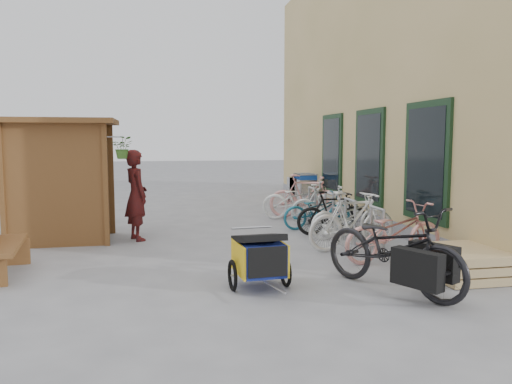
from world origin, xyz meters
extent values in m
plane|color=#99999C|center=(0.00, 0.00, 0.00)|extent=(80.00, 80.00, 0.00)
cube|color=#DCBC7F|center=(6.50, 4.50, 3.50)|extent=(6.00, 13.00, 7.00)
cube|color=#99999C|center=(3.58, 4.50, 0.15)|extent=(0.18, 13.00, 0.30)
cube|color=black|center=(3.47, 0.50, 1.60)|extent=(0.06, 1.50, 2.20)
cube|color=black|center=(3.44, 0.50, 1.60)|extent=(0.02, 1.25, 1.95)
cube|color=black|center=(3.47, 3.00, 1.60)|extent=(0.06, 1.50, 2.20)
cube|color=black|center=(3.44, 3.00, 1.60)|extent=(0.02, 1.25, 1.95)
cube|color=black|center=(3.47, 5.50, 1.60)|extent=(0.06, 1.50, 2.20)
cube|color=black|center=(3.44, 5.50, 1.60)|extent=(0.02, 1.25, 1.95)
cube|color=brown|center=(-4.10, 1.85, 1.15)|extent=(0.09, 0.09, 2.30)
cube|color=brown|center=(-2.30, 1.85, 1.15)|extent=(0.09, 0.09, 2.30)
cube|color=brown|center=(-4.10, 3.15, 1.15)|extent=(0.09, 0.09, 2.30)
cube|color=brown|center=(-2.30, 3.15, 1.15)|extent=(0.09, 0.09, 2.30)
cube|color=brown|center=(-4.07, 2.50, 1.15)|extent=(0.05, 1.30, 2.30)
cube|color=brown|center=(-3.20, 1.88, 1.15)|extent=(1.80, 0.05, 2.30)
cube|color=brown|center=(-3.20, 3.12, 1.15)|extent=(1.80, 0.05, 2.30)
cube|color=brown|center=(-3.20, 2.50, 2.35)|extent=(2.15, 1.65, 0.10)
cube|color=brown|center=(-3.40, 2.50, 0.90)|extent=(1.30, 1.15, 0.04)
cube|color=brown|center=(-3.40, 2.50, 1.50)|extent=(1.30, 1.15, 0.04)
cylinder|color=#A5A8AD|center=(-2.12, 1.85, 2.05)|extent=(0.36, 0.02, 0.02)
imported|color=#3E6D26|center=(-1.97, 1.85, 1.85)|extent=(0.38, 0.33, 0.42)
cylinder|color=#A5A8AD|center=(2.30, -0.25, 0.42)|extent=(0.05, 0.05, 0.84)
cylinder|color=#A5A8AD|center=(2.30, 0.25, 0.42)|extent=(0.05, 0.05, 0.84)
cylinder|color=#A5A8AD|center=(2.30, 0.00, 0.84)|extent=(0.05, 0.50, 0.05)
cylinder|color=#A5A8AD|center=(2.30, 0.95, 0.42)|extent=(0.05, 0.05, 0.84)
cylinder|color=#A5A8AD|center=(2.30, 1.45, 0.42)|extent=(0.05, 0.05, 0.84)
cylinder|color=#A5A8AD|center=(2.30, 1.20, 0.84)|extent=(0.05, 0.50, 0.05)
cylinder|color=#A5A8AD|center=(2.30, 2.15, 0.42)|extent=(0.05, 0.05, 0.84)
cylinder|color=#A5A8AD|center=(2.30, 2.65, 0.42)|extent=(0.05, 0.05, 0.84)
cylinder|color=#A5A8AD|center=(2.30, 2.40, 0.84)|extent=(0.05, 0.50, 0.05)
cylinder|color=#A5A8AD|center=(2.30, 3.35, 0.42)|extent=(0.05, 0.05, 0.84)
cylinder|color=#A5A8AD|center=(2.30, 3.85, 0.42)|extent=(0.05, 0.05, 0.84)
cylinder|color=#A5A8AD|center=(2.30, 3.60, 0.84)|extent=(0.05, 0.50, 0.05)
cylinder|color=#A5A8AD|center=(2.30, 4.55, 0.42)|extent=(0.05, 0.05, 0.84)
cylinder|color=#A5A8AD|center=(2.30, 5.05, 0.42)|extent=(0.05, 0.05, 0.84)
cylinder|color=#A5A8AD|center=(2.30, 4.80, 0.84)|extent=(0.05, 0.50, 0.05)
cube|color=tan|center=(3.00, -1.40, 0.07)|extent=(1.00, 1.20, 0.12)
cube|color=tan|center=(3.00, -1.40, 0.21)|extent=(1.00, 1.20, 0.12)
cube|color=tan|center=(3.00, -1.40, 0.35)|extent=(1.00, 1.20, 0.12)
cube|color=brown|center=(-3.60, 0.00, 0.44)|extent=(0.66, 1.63, 0.06)
cube|color=brown|center=(-3.60, 0.63, 0.21)|extent=(0.43, 0.11, 0.42)
cube|color=silver|center=(3.00, 6.56, 0.57)|extent=(0.52, 0.81, 0.49)
cube|color=#1847A0|center=(3.00, 6.16, 0.90)|extent=(0.52, 0.04, 0.17)
cylinder|color=silver|center=(3.00, 6.13, 0.97)|extent=(0.55, 0.03, 0.03)
cylinder|color=black|center=(2.79, 6.23, 0.06)|extent=(0.04, 0.11, 0.11)
cube|color=silver|center=(3.00, 6.90, 0.57)|extent=(0.52, 0.81, 0.49)
cube|color=#1847A0|center=(3.00, 6.49, 0.90)|extent=(0.52, 0.04, 0.17)
cylinder|color=silver|center=(3.00, 6.46, 0.97)|extent=(0.55, 0.03, 0.03)
cylinder|color=black|center=(2.79, 6.56, 0.06)|extent=(0.04, 0.11, 0.11)
cube|color=silver|center=(3.00, 7.23, 0.57)|extent=(0.52, 0.81, 0.49)
cube|color=#1847A0|center=(3.00, 6.82, 0.90)|extent=(0.52, 0.04, 0.17)
cylinder|color=silver|center=(3.00, 6.79, 0.97)|extent=(0.55, 0.03, 0.03)
cylinder|color=black|center=(2.79, 6.90, 0.06)|extent=(0.04, 0.11, 0.11)
cube|color=navy|center=(-0.02, -1.35, 0.42)|extent=(0.61, 0.77, 0.43)
cube|color=yellow|center=(-0.32, -1.37, 0.42)|extent=(0.08, 0.73, 0.43)
cube|color=yellow|center=(0.27, -1.33, 0.42)|extent=(0.08, 0.73, 0.43)
cube|color=black|center=(0.01, -1.73, 0.44)|extent=(0.52, 0.07, 0.39)
cube|color=black|center=(-0.03, -1.31, 0.68)|extent=(0.66, 0.74, 0.21)
torus|color=black|center=(-0.40, -1.38, 0.20)|extent=(0.08, 0.43, 0.42)
torus|color=black|center=(0.35, -1.32, 0.20)|extent=(0.08, 0.43, 0.42)
cylinder|color=#B7B7BC|center=(0.02, -1.97, 0.20)|extent=(0.07, 0.62, 0.03)
cylinder|color=#B7B7BC|center=(-0.05, -0.95, 0.76)|extent=(0.59, 0.07, 0.03)
imported|color=black|center=(1.67, -1.83, 0.58)|extent=(1.66, 2.31, 1.16)
cube|color=black|center=(1.69, -2.43, 0.45)|extent=(0.45, 0.66, 0.45)
cube|color=black|center=(2.10, -2.12, 0.45)|extent=(0.45, 0.66, 0.45)
cube|color=#D45D14|center=(1.89, -2.27, 0.50)|extent=(0.19, 0.21, 0.12)
imported|color=maroon|center=(-1.77, 2.29, 0.90)|extent=(0.66, 0.77, 1.80)
imported|color=pink|center=(2.44, -0.34, 0.49)|extent=(1.96, 0.99, 0.98)
imported|color=white|center=(2.10, 0.59, 0.54)|extent=(1.85, 0.81, 1.07)
imported|color=white|center=(2.45, 1.65, 0.45)|extent=(1.80, 0.89, 0.90)
imported|color=black|center=(2.25, 2.03, 0.47)|extent=(1.56, 0.46, 0.94)
imported|color=#216C86|center=(2.16, 2.78, 0.42)|extent=(1.64, 0.69, 0.84)
imported|color=white|center=(2.50, 3.21, 0.48)|extent=(1.67, 0.80, 0.97)
imported|color=white|center=(2.16, 4.18, 0.49)|extent=(1.98, 1.04, 0.99)
imported|color=pink|center=(2.38, 4.37, 0.56)|extent=(1.94, 0.96, 1.12)
camera|label=1|loc=(-1.36, -7.80, 2.00)|focal=35.00mm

